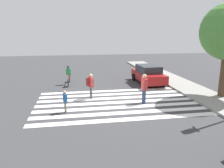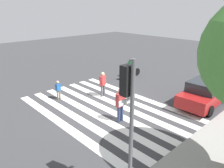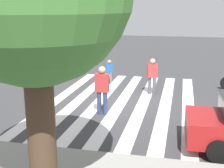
% 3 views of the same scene
% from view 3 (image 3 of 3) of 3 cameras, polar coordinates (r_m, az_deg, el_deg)
% --- Properties ---
extents(ground_plane, '(60.00, 60.00, 0.00)m').
position_cam_3_polar(ground_plane, '(13.44, 1.71, -3.29)').
color(ground_plane, '#38383A').
extents(crosswalk_stripes, '(6.10, 10.00, 0.01)m').
position_cam_3_polar(crosswalk_stripes, '(13.44, 1.71, -3.28)').
color(crosswalk_stripes, white).
rests_on(crosswalk_stripes, ground_plane).
extents(pedestrian_adult_blue_shirt, '(0.51, 0.48, 1.69)m').
position_cam_3_polar(pedestrian_adult_blue_shirt, '(14.52, 7.45, 1.95)').
color(pedestrian_adult_blue_shirt, '#4C4C51').
rests_on(pedestrian_adult_blue_shirt, ground_plane).
extents(pedestrian_adult_tall_backpack, '(0.38, 0.25, 1.26)m').
position_cam_3_polar(pedestrian_adult_tall_backpack, '(16.47, -0.49, 2.55)').
color(pedestrian_adult_tall_backpack, '#6B6051').
rests_on(pedestrian_adult_tall_backpack, ground_plane).
extents(pedestrian_adult_yellow_jacket, '(0.52, 0.28, 1.86)m').
position_cam_3_polar(pedestrian_adult_yellow_jacket, '(11.68, -1.83, -0.65)').
color(pedestrian_adult_yellow_jacket, navy).
rests_on(pedestrian_adult_yellow_jacket, ground_plane).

